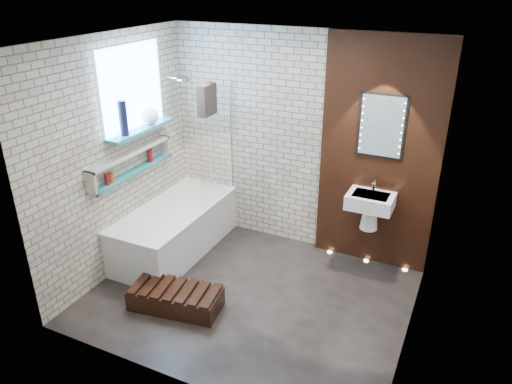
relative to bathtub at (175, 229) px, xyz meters
The scene contains 15 objects.
ground 1.34m from the bathtub, 20.18° to the right, with size 3.20×3.20×0.00m, color black.
room_shell 1.65m from the bathtub, 20.18° to the right, with size 3.24×3.20×2.60m.
walnut_panel 2.53m from the bathtub, 20.65° to the left, with size 1.30×0.06×2.60m, color black.
clerestory_window 1.65m from the bathtub, 163.78° to the right, with size 0.18×1.00×0.94m.
display_niche 1.00m from the bathtub, 135.46° to the right, with size 0.14×1.30×0.26m.
bathtub is the anchor object (origin of this frame).
bath_screen 1.14m from the bathtub, 51.10° to the left, with size 0.01×0.78×1.40m, color white.
towel 1.62m from the bathtub, 38.06° to the left, with size 0.10×0.26×0.34m, color black.
shower_head 1.78m from the bathtub, 98.54° to the left, with size 0.18×0.18×0.02m, color silver.
washbasin 2.32m from the bathtub, 16.01° to the left, with size 0.50×0.36×0.58m.
led_mirror 2.68m from the bathtub, 19.78° to the left, with size 0.50×0.02×0.70m.
walnut_step 1.15m from the bathtub, 56.44° to the right, with size 0.92×0.41×0.20m, color black.
niche_bottles 0.99m from the bathtub, 133.01° to the right, with size 0.06×0.80×0.16m.
sill_vases 1.41m from the bathtub, 166.27° to the right, with size 0.19×0.59×0.37m.
floor_uplights 2.32m from the bathtub, 19.02° to the left, with size 0.96×0.06×0.01m.
Camera 1 is at (1.87, -3.80, 3.15)m, focal length 34.18 mm.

